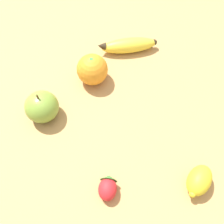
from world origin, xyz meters
TOP-DOWN VIEW (x-y plane):
  - ground_plane at (0.00, 0.00)m, footprint 3.00×3.00m
  - banana at (0.01, -0.17)m, footprint 0.17×0.10m
  - orange at (0.07, -0.04)m, footprint 0.08×0.08m
  - strawberry at (-0.05, 0.24)m, footprint 0.05×0.06m
  - apple at (0.16, 0.10)m, footprint 0.08×0.08m
  - lemon at (-0.23, 0.18)m, footprint 0.07×0.08m

SIDE VIEW (x-z plane):
  - ground_plane at x=0.00m, z-range 0.00..0.00m
  - strawberry at x=-0.05m, z-range 0.00..0.04m
  - banana at x=0.01m, z-range 0.00..0.04m
  - lemon at x=-0.23m, z-range 0.00..0.05m
  - apple at x=0.16m, z-range -0.01..0.08m
  - orange at x=0.07m, z-range 0.00..0.08m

